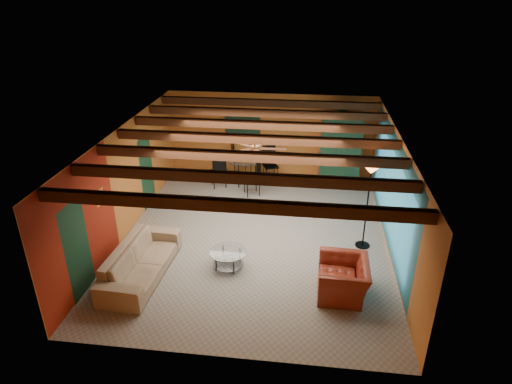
# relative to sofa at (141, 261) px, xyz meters

# --- Properties ---
(room) EXTENTS (6.52, 8.01, 2.71)m
(room) POSITION_rel_sofa_xyz_m (2.25, 2.03, 1.99)
(room) COLOR gray
(room) RESTS_ON ground
(sofa) EXTENTS (1.11, 2.56, 0.73)m
(sofa) POSITION_rel_sofa_xyz_m (0.00, 0.00, 0.00)
(sofa) COLOR #92795E
(sofa) RESTS_ON ground
(armchair) EXTENTS (1.02, 1.16, 0.74)m
(armchair) POSITION_rel_sofa_xyz_m (4.31, -0.09, 0.01)
(armchair) COLOR maroon
(armchair) RESTS_ON ground
(coffee_table) EXTENTS (0.97, 0.97, 0.42)m
(coffee_table) POSITION_rel_sofa_xyz_m (1.82, 0.53, -0.16)
(coffee_table) COLOR white
(coffee_table) RESTS_ON ground
(dining_table) EXTENTS (2.84, 2.84, 1.13)m
(dining_table) POSITION_rel_sofa_xyz_m (1.52, 5.11, 0.20)
(dining_table) COLOR silver
(dining_table) RESTS_ON ground
(armoire) EXTENTS (1.31, 0.83, 2.12)m
(armoire) POSITION_rel_sofa_xyz_m (4.45, 5.61, 0.69)
(armoire) COLOR maroon
(armoire) RESTS_ON ground
(floor_lamp) EXTENTS (0.48, 0.48, 2.14)m
(floor_lamp) POSITION_rel_sofa_xyz_m (4.90, 1.81, 0.70)
(floor_lamp) COLOR black
(floor_lamp) RESTS_ON ground
(ceiling_fan) EXTENTS (1.50, 1.50, 0.44)m
(ceiling_fan) POSITION_rel_sofa_xyz_m (2.25, 1.91, 1.99)
(ceiling_fan) COLOR #472614
(ceiling_fan) RESTS_ON ceiling
(painting) EXTENTS (1.05, 0.03, 0.65)m
(painting) POSITION_rel_sofa_xyz_m (1.35, 5.87, 1.28)
(painting) COLOR black
(painting) RESTS_ON wall_back
(potted_plant) EXTENTS (0.59, 0.56, 0.52)m
(potted_plant) POSITION_rel_sofa_xyz_m (4.45, 5.61, 2.01)
(potted_plant) COLOR #26661E
(potted_plant) RESTS_ON armoire
(vase) EXTENTS (0.21, 0.21, 0.21)m
(vase) POSITION_rel_sofa_xyz_m (1.52, 5.11, 0.87)
(vase) COLOR orange
(vase) RESTS_ON dining_table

